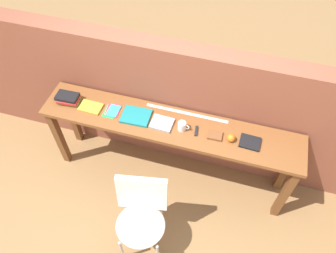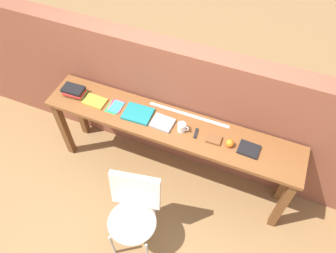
{
  "view_description": "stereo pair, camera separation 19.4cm",
  "coord_description": "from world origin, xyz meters",
  "px_view_note": "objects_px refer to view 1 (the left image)",
  "views": [
    {
      "loc": [
        0.52,
        -1.54,
        3.26
      ],
      "look_at": [
        0.0,
        0.25,
        0.9
      ],
      "focal_mm": 35.0,
      "sensor_mm": 36.0,
      "label": 1
    },
    {
      "loc": [
        0.7,
        -1.48,
        3.26
      ],
      "look_at": [
        0.0,
        0.25,
        0.9
      ],
      "focal_mm": 35.0,
      "sensor_mm": 36.0,
      "label": 2
    }
  ],
  "objects_px": {
    "leather_journal_brown": "(215,135)",
    "book_repair_rightmost": "(250,142)",
    "pamphlet_pile_colourful": "(112,111)",
    "sports_ball_small": "(231,138)",
    "book_stack_leftmost": "(68,99)",
    "magazine_cycling": "(91,107)",
    "book_open_centre": "(136,116)",
    "mug": "(182,126)",
    "chair_white_moulded": "(141,214)",
    "multitool_folded": "(196,131)"
  },
  "relations": [
    {
      "from": "book_stack_leftmost",
      "to": "magazine_cycling",
      "type": "relative_size",
      "value": 1.1
    },
    {
      "from": "book_repair_rightmost",
      "to": "book_open_centre",
      "type": "bearing_deg",
      "value": -177.92
    },
    {
      "from": "sports_ball_small",
      "to": "book_repair_rightmost",
      "type": "bearing_deg",
      "value": 6.5
    },
    {
      "from": "leather_journal_brown",
      "to": "sports_ball_small",
      "type": "relative_size",
      "value": 1.74
    },
    {
      "from": "sports_ball_small",
      "to": "book_repair_rightmost",
      "type": "xyz_separation_m",
      "value": [
        0.17,
        0.02,
        -0.03
      ]
    },
    {
      "from": "chair_white_moulded",
      "to": "sports_ball_small",
      "type": "xyz_separation_m",
      "value": [
        0.61,
        0.75,
        0.39
      ]
    },
    {
      "from": "book_stack_leftmost",
      "to": "pamphlet_pile_colourful",
      "type": "distance_m",
      "value": 0.46
    },
    {
      "from": "multitool_folded",
      "to": "sports_ball_small",
      "type": "height_order",
      "value": "sports_ball_small"
    },
    {
      "from": "book_open_centre",
      "to": "leather_journal_brown",
      "type": "relative_size",
      "value": 2.07
    },
    {
      "from": "chair_white_moulded",
      "to": "sports_ball_small",
      "type": "relative_size",
      "value": 11.96
    },
    {
      "from": "magazine_cycling",
      "to": "book_repair_rightmost",
      "type": "height_order",
      "value": "book_repair_rightmost"
    },
    {
      "from": "book_repair_rightmost",
      "to": "magazine_cycling",
      "type": "bearing_deg",
      "value": -177.29
    },
    {
      "from": "chair_white_moulded",
      "to": "book_open_centre",
      "type": "distance_m",
      "value": 0.9
    },
    {
      "from": "mug",
      "to": "sports_ball_small",
      "type": "xyz_separation_m",
      "value": [
        0.45,
        -0.0,
        -0.01
      ]
    },
    {
      "from": "magazine_cycling",
      "to": "book_repair_rightmost",
      "type": "distance_m",
      "value": 1.54
    },
    {
      "from": "mug",
      "to": "book_repair_rightmost",
      "type": "xyz_separation_m",
      "value": [
        0.62,
        0.02,
        -0.03
      ]
    },
    {
      "from": "chair_white_moulded",
      "to": "magazine_cycling",
      "type": "xyz_separation_m",
      "value": [
        -0.76,
        0.76,
        0.36
      ]
    },
    {
      "from": "sports_ball_small",
      "to": "pamphlet_pile_colourful",
      "type": "bearing_deg",
      "value": 178.53
    },
    {
      "from": "multitool_folded",
      "to": "sports_ball_small",
      "type": "bearing_deg",
      "value": -2.37
    },
    {
      "from": "pamphlet_pile_colourful",
      "to": "book_repair_rightmost",
      "type": "height_order",
      "value": "book_repair_rightmost"
    },
    {
      "from": "leather_journal_brown",
      "to": "magazine_cycling",
      "type": "bearing_deg",
      "value": 177.82
    },
    {
      "from": "leather_journal_brown",
      "to": "book_repair_rightmost",
      "type": "height_order",
      "value": "leather_journal_brown"
    },
    {
      "from": "mug",
      "to": "sports_ball_small",
      "type": "relative_size",
      "value": 1.48
    },
    {
      "from": "leather_journal_brown",
      "to": "multitool_folded",
      "type": "bearing_deg",
      "value": 175.77
    },
    {
      "from": "book_open_centre",
      "to": "mug",
      "type": "height_order",
      "value": "mug"
    },
    {
      "from": "magazine_cycling",
      "to": "sports_ball_small",
      "type": "bearing_deg",
      "value": 1.06
    },
    {
      "from": "pamphlet_pile_colourful",
      "to": "multitool_folded",
      "type": "height_order",
      "value": "multitool_folded"
    },
    {
      "from": "chair_white_moulded",
      "to": "magazine_cycling",
      "type": "height_order",
      "value": "magazine_cycling"
    },
    {
      "from": "chair_white_moulded",
      "to": "book_stack_leftmost",
      "type": "bearing_deg",
      "value": 142.04
    },
    {
      "from": "book_stack_leftmost",
      "to": "mug",
      "type": "relative_size",
      "value": 2.17
    },
    {
      "from": "chair_white_moulded",
      "to": "book_open_centre",
      "type": "xyz_separation_m",
      "value": [
        -0.29,
        0.77,
        0.36
      ]
    },
    {
      "from": "magazine_cycling",
      "to": "chair_white_moulded",
      "type": "bearing_deg",
      "value": -43.6
    },
    {
      "from": "multitool_folded",
      "to": "sports_ball_small",
      "type": "distance_m",
      "value": 0.32
    },
    {
      "from": "mug",
      "to": "sports_ball_small",
      "type": "bearing_deg",
      "value": -0.29
    },
    {
      "from": "pamphlet_pile_colourful",
      "to": "magazine_cycling",
      "type": "bearing_deg",
      "value": -174.66
    },
    {
      "from": "mug",
      "to": "book_repair_rightmost",
      "type": "bearing_deg",
      "value": 1.59
    },
    {
      "from": "book_open_centre",
      "to": "mug",
      "type": "distance_m",
      "value": 0.46
    },
    {
      "from": "leather_journal_brown",
      "to": "pamphlet_pile_colourful",
      "type": "bearing_deg",
      "value": 176.65
    },
    {
      "from": "pamphlet_pile_colourful",
      "to": "sports_ball_small",
      "type": "height_order",
      "value": "sports_ball_small"
    },
    {
      "from": "book_stack_leftmost",
      "to": "multitool_folded",
      "type": "bearing_deg",
      "value": -0.68
    },
    {
      "from": "magazine_cycling",
      "to": "leather_journal_brown",
      "type": "height_order",
      "value": "leather_journal_brown"
    },
    {
      "from": "sports_ball_small",
      "to": "magazine_cycling",
      "type": "bearing_deg",
      "value": 179.61
    },
    {
      "from": "multitool_folded",
      "to": "leather_journal_brown",
      "type": "distance_m",
      "value": 0.17
    },
    {
      "from": "magazine_cycling",
      "to": "leather_journal_brown",
      "type": "distance_m",
      "value": 1.22
    },
    {
      "from": "pamphlet_pile_colourful",
      "to": "book_repair_rightmost",
      "type": "relative_size",
      "value": 1.03
    },
    {
      "from": "book_open_centre",
      "to": "leather_journal_brown",
      "type": "xyz_separation_m",
      "value": [
        0.76,
        -0.02,
        0.0
      ]
    },
    {
      "from": "magazine_cycling",
      "to": "leather_journal_brown",
      "type": "relative_size",
      "value": 1.68
    },
    {
      "from": "magazine_cycling",
      "to": "pamphlet_pile_colourful",
      "type": "distance_m",
      "value": 0.22
    },
    {
      "from": "book_open_centre",
      "to": "book_repair_rightmost",
      "type": "distance_m",
      "value": 1.08
    },
    {
      "from": "pamphlet_pile_colourful",
      "to": "multitool_folded",
      "type": "distance_m",
      "value": 0.83
    }
  ]
}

